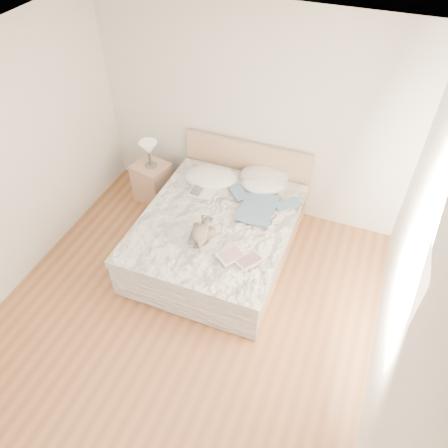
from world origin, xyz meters
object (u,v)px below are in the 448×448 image
at_px(childrens_book, 240,258).
at_px(nightstand, 152,182).
at_px(bed, 219,233).
at_px(photo_book, 202,193).
at_px(table_lamp, 149,149).
at_px(teddy_bear, 200,237).

bearing_deg(childrens_book, nightstand, -179.97).
height_order(bed, photo_book, bed).
height_order(table_lamp, teddy_bear, table_lamp).
xyz_separation_m(table_lamp, photo_book, (0.91, -0.35, -0.20)).
xyz_separation_m(bed, table_lamp, (-1.24, 0.62, 0.52)).
relative_size(bed, photo_book, 6.68).
height_order(bed, nightstand, bed).
relative_size(nightstand, teddy_bear, 1.62).
height_order(table_lamp, childrens_book, table_lamp).
xyz_separation_m(childrens_book, teddy_bear, (-0.51, 0.11, 0.02)).
relative_size(bed, childrens_book, 5.17).
relative_size(table_lamp, teddy_bear, 1.09).
distance_m(childrens_book, teddy_bear, 0.53).
relative_size(nightstand, photo_book, 1.74).
height_order(table_lamp, photo_book, table_lamp).
bearing_deg(photo_book, childrens_book, -48.27).
bearing_deg(nightstand, table_lamp, -25.03).
xyz_separation_m(bed, teddy_bear, (-0.04, -0.46, 0.34)).
bearing_deg(teddy_bear, table_lamp, 140.78).
height_order(bed, childrens_book, bed).
distance_m(bed, table_lamp, 1.48).
distance_m(photo_book, childrens_book, 1.16).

